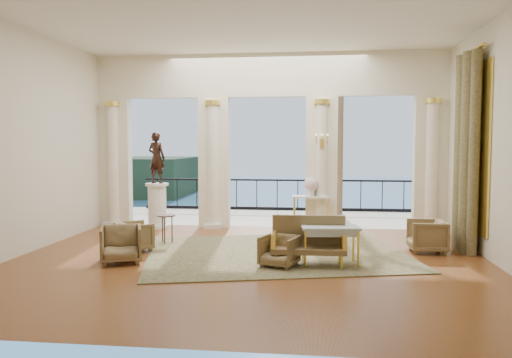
# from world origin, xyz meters

# --- Properties ---
(floor) EXTENTS (9.00, 9.00, 0.00)m
(floor) POSITION_xyz_m (0.00, 0.00, 0.00)
(floor) COLOR #432208
(floor) RESTS_ON ground
(room_walls) EXTENTS (9.00, 9.00, 9.00)m
(room_walls) POSITION_xyz_m (0.00, -1.12, 2.88)
(room_walls) COLOR beige
(room_walls) RESTS_ON ground
(arcade) EXTENTS (9.00, 0.56, 4.50)m
(arcade) POSITION_xyz_m (-0.00, 3.82, 2.58)
(arcade) COLOR beige
(arcade) RESTS_ON ground
(terrace) EXTENTS (10.00, 3.60, 0.10)m
(terrace) POSITION_xyz_m (0.00, 5.80, -0.05)
(terrace) COLOR #A9A28B
(terrace) RESTS_ON ground
(balustrade) EXTENTS (9.00, 0.06, 1.03)m
(balustrade) POSITION_xyz_m (0.00, 7.40, 0.41)
(balustrade) COLOR black
(balustrade) RESTS_ON terrace
(palm_tree) EXTENTS (2.00, 2.00, 4.50)m
(palm_tree) POSITION_xyz_m (2.00, 6.60, 4.09)
(palm_tree) COLOR #4C3823
(palm_tree) RESTS_ON terrace
(headland) EXTENTS (22.00, 18.00, 6.00)m
(headland) POSITION_xyz_m (-30.00, 70.00, -3.00)
(headland) COLOR black
(headland) RESTS_ON sea
(sea) EXTENTS (160.00, 160.00, 0.00)m
(sea) POSITION_xyz_m (0.00, 60.00, -6.00)
(sea) COLOR #1D6490
(sea) RESTS_ON ground
(curtain) EXTENTS (0.33, 1.40, 4.09)m
(curtain) POSITION_xyz_m (4.28, 1.50, 2.02)
(curtain) COLOR #4B4424
(curtain) RESTS_ON ground
(window_frame) EXTENTS (0.04, 1.60, 3.40)m
(window_frame) POSITION_xyz_m (4.47, 1.50, 2.10)
(window_frame) COLOR #E9C74C
(window_frame) RESTS_ON room_walls
(wall_sconce) EXTENTS (0.30, 0.11, 0.33)m
(wall_sconce) POSITION_xyz_m (1.40, 3.51, 2.23)
(wall_sconce) COLOR #E9C74C
(wall_sconce) RESTS_ON arcade
(rug) EXTENTS (5.81, 5.00, 0.02)m
(rug) POSITION_xyz_m (0.46, 0.80, 0.01)
(rug) COLOR #2A311A
(rug) RESTS_ON ground
(armchair_a) EXTENTS (0.93, 0.90, 0.75)m
(armchair_a) POSITION_xyz_m (-2.33, -0.29, 0.37)
(armchair_a) COLOR #4E3F21
(armchair_a) RESTS_ON ground
(armchair_b) EXTENTS (0.75, 0.73, 0.62)m
(armchair_b) POSITION_xyz_m (0.61, -0.28, 0.31)
(armchair_b) COLOR #4E3F21
(armchair_b) RESTS_ON ground
(armchair_c) EXTENTS (0.66, 0.70, 0.72)m
(armchair_c) POSITION_xyz_m (3.50, 1.28, 0.36)
(armchair_c) COLOR #4E3F21
(armchair_c) RESTS_ON ground
(armchair_d) EXTENTS (0.88, 0.88, 0.67)m
(armchair_d) POSITION_xyz_m (-2.43, 0.67, 0.33)
(armchair_d) COLOR #4E3F21
(armchair_d) RESTS_ON ground
(settee) EXTENTS (1.34, 0.60, 0.88)m
(settee) POSITION_xyz_m (1.13, -0.07, 0.44)
(settee) COLOR #4E3F21
(settee) RESTS_ON ground
(game_table) EXTENTS (1.09, 0.68, 0.71)m
(game_table) POSITION_xyz_m (1.51, -0.02, 0.64)
(game_table) COLOR #A2BECB
(game_table) RESTS_ON ground
(pedestal) EXTENTS (0.64, 0.64, 1.17)m
(pedestal) POSITION_xyz_m (-2.86, 3.50, 0.56)
(pedestal) COLOR silver
(pedestal) RESTS_ON ground
(statue) EXTENTS (0.55, 0.44, 1.32)m
(statue) POSITION_xyz_m (-2.86, 3.50, 1.83)
(statue) COLOR black
(statue) RESTS_ON pedestal
(console_table) EXTENTS (0.96, 0.43, 0.89)m
(console_table) POSITION_xyz_m (1.14, 3.55, 0.73)
(console_table) COLOR silver
(console_table) RESTS_ON ground
(urn) EXTENTS (0.36, 0.36, 0.47)m
(urn) POSITION_xyz_m (1.14, 3.55, 1.16)
(urn) COLOR silver
(urn) RESTS_ON console_table
(side_table) EXTENTS (0.39, 0.39, 0.64)m
(side_table) POSITION_xyz_m (-2.00, 1.48, 0.55)
(side_table) COLOR black
(side_table) RESTS_ON ground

